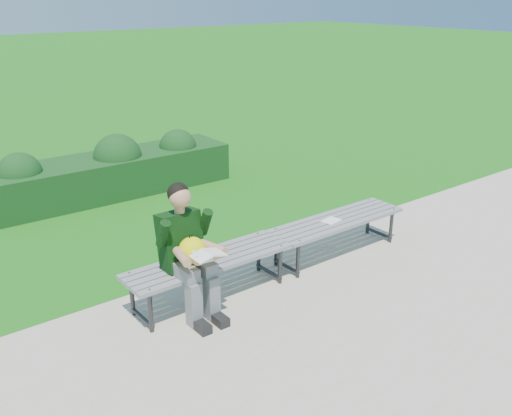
{
  "coord_description": "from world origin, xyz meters",
  "views": [
    {
      "loc": [
        -3.49,
        -4.99,
        3.01
      ],
      "look_at": [
        0.1,
        -0.31,
        0.76
      ],
      "focal_mm": 40.0,
      "sensor_mm": 36.0,
      "label": 1
    }
  ],
  "objects_px": {
    "seated_boy": "(188,248)",
    "paper_sheet": "(331,220)",
    "hedge": "(110,171)",
    "bench_left": "(209,264)",
    "bench_right": "(337,223)"
  },
  "relations": [
    {
      "from": "paper_sheet",
      "to": "hedge",
      "type": "bearing_deg",
      "value": 106.73
    },
    {
      "from": "bench_right",
      "to": "paper_sheet",
      "type": "height_order",
      "value": "bench_right"
    },
    {
      "from": "hedge",
      "to": "bench_left",
      "type": "height_order",
      "value": "hedge"
    },
    {
      "from": "bench_right",
      "to": "bench_left",
      "type": "bearing_deg",
      "value": 179.39
    },
    {
      "from": "hedge",
      "to": "seated_boy",
      "type": "bearing_deg",
      "value": -102.92
    },
    {
      "from": "hedge",
      "to": "bench_left",
      "type": "xyz_separation_m",
      "value": [
        -0.58,
        -3.72,
        0.04
      ]
    },
    {
      "from": "hedge",
      "to": "seated_boy",
      "type": "relative_size",
      "value": 2.95
    },
    {
      "from": "hedge",
      "to": "seated_boy",
      "type": "xyz_separation_m",
      "value": [
        -0.88,
        -3.82,
        0.34
      ]
    },
    {
      "from": "seated_boy",
      "to": "paper_sheet",
      "type": "xyz_separation_m",
      "value": [
        2.0,
        0.08,
        -0.24
      ]
    },
    {
      "from": "bench_right",
      "to": "hedge",
      "type": "bearing_deg",
      "value": 108.12
    },
    {
      "from": "bench_left",
      "to": "seated_boy",
      "type": "xyz_separation_m",
      "value": [
        -0.3,
        -0.1,
        0.3
      ]
    },
    {
      "from": "bench_left",
      "to": "bench_right",
      "type": "height_order",
      "value": "same"
    },
    {
      "from": "hedge",
      "to": "bench_right",
      "type": "bearing_deg",
      "value": -71.88
    },
    {
      "from": "paper_sheet",
      "to": "bench_right",
      "type": "bearing_deg",
      "value": 0.0
    },
    {
      "from": "bench_left",
      "to": "paper_sheet",
      "type": "bearing_deg",
      "value": -0.64
    }
  ]
}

